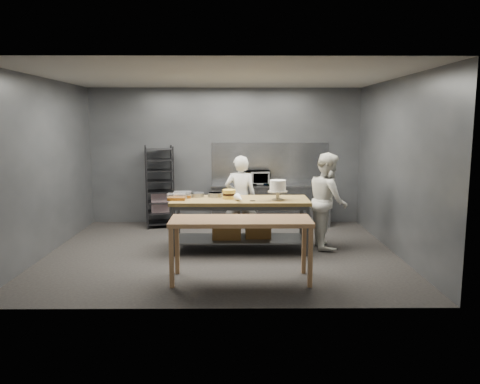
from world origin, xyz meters
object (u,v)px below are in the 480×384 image
object	(u,v)px
speed_rack	(160,187)
microwave	(258,178)
near_counter	(241,225)
work_table	(240,218)
layer_cake	(229,194)
chef_behind	(241,198)
chef_right	(328,200)
frosted_cake_stand	(278,187)

from	to	relation	value
speed_rack	microwave	distance (m)	2.14
near_counter	microwave	distance (m)	3.67
work_table	speed_rack	world-z (taller)	speed_rack
microwave	layer_cake	world-z (taller)	microwave
chef_behind	chef_right	xyz separation A→B (m)	(1.56, -0.48, 0.04)
microwave	layer_cake	size ratio (longest dim) A/B	2.35
chef_right	frosted_cake_stand	bearing A→B (deg)	106.28
near_counter	chef_right	distance (m)	2.39
near_counter	speed_rack	world-z (taller)	speed_rack
work_table	microwave	world-z (taller)	microwave
near_counter	chef_behind	size ratio (longest dim) A/B	1.22
near_counter	layer_cake	distance (m)	1.66
chef_right	frosted_cake_stand	distance (m)	1.02
near_counter	chef_behind	world-z (taller)	chef_behind
chef_behind	microwave	size ratio (longest dim) A/B	3.02
near_counter	frosted_cake_stand	bearing A→B (deg)	66.27
microwave	chef_behind	bearing A→B (deg)	-105.80
chef_behind	chef_right	bearing A→B (deg)	167.62
work_table	chef_behind	xyz separation A→B (m)	(0.02, 0.64, 0.25)
frosted_cake_stand	layer_cake	size ratio (longest dim) A/B	1.51
work_table	microwave	size ratio (longest dim) A/B	4.43
work_table	speed_rack	distance (m)	2.60
frosted_cake_stand	layer_cake	distance (m)	0.87
chef_behind	work_table	bearing A→B (deg)	93.35
speed_rack	frosted_cake_stand	bearing A→B (deg)	-41.07
layer_cake	near_counter	bearing A→B (deg)	-83.36
layer_cake	microwave	bearing A→B (deg)	73.47
speed_rack	microwave	size ratio (longest dim) A/B	3.23
chef_behind	speed_rack	bearing A→B (deg)	-31.53
microwave	layer_cake	distance (m)	2.09
speed_rack	layer_cake	distance (m)	2.46
chef_behind	layer_cake	distance (m)	0.70
speed_rack	chef_behind	distance (m)	2.16
chef_right	frosted_cake_stand	size ratio (longest dim) A/B	4.94
frosted_cake_stand	layer_cake	bearing A→B (deg)	169.82
near_counter	frosted_cake_stand	size ratio (longest dim) A/B	5.75
near_counter	speed_rack	xyz separation A→B (m)	(-1.73, 3.56, 0.04)
layer_cake	chef_behind	bearing A→B (deg)	71.95
work_table	chef_behind	bearing A→B (deg)	88.56
near_counter	speed_rack	size ratio (longest dim) A/B	1.14
speed_rack	chef_right	distance (m)	3.75
near_counter	speed_rack	bearing A→B (deg)	115.90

